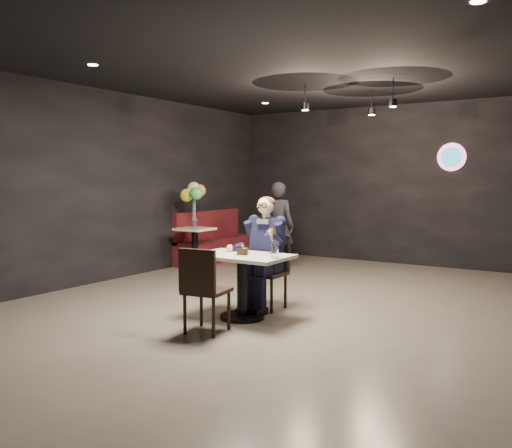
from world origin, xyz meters
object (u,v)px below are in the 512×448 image
Objects in this scene: main_table at (242,286)px; balloon_vase at (195,223)px; seated_man at (267,252)px; chair_near at (207,289)px; booth_bench at (215,236)px; side_table at (195,250)px; chair_far at (267,272)px; sundae_glass at (275,249)px; passerby at (279,226)px.

main_table is 3.48m from balloon_vase.
seated_man is 3.11m from balloon_vase.
chair_near is 3.94m from balloon_vase.
seated_man is at bearing 90.00° from main_table.
chair_near is 0.47× the size of booth_bench.
side_table is (0.30, -1.00, -0.14)m from booth_bench.
chair_far is 3.11m from side_table.
booth_bench is at bearing 136.09° from seated_man.
main_table is 7.09× the size of balloon_vase.
side_table is (-2.56, 2.97, -0.11)m from chair_near.
sundae_glass is at bearing -51.72° from chair_far.
booth_bench is 2.80× the size of side_table.
chair_near is (0.00, -0.66, 0.09)m from main_table.
balloon_vase is 1.48m from passerby.
chair_near is at bearing 104.04° from passerby.
chair_near reaches higher than balloon_vase.
booth_bench is 1.05m from side_table.
seated_man is 7.52× the size of sundae_glass.
side_table is at bearing 122.68° from chair_near.
main_table is 1.20× the size of chair_near.
passerby reaches higher than main_table.
chair_near reaches higher than main_table.
main_table is 0.66m from sundae_glass.
main_table is 3.45m from side_table.
chair_far is at bearing 81.87° from chair_near.
passerby is (1.26, 0.78, 0.43)m from side_table.
seated_man is 0.75m from sundae_glass.
side_table is (-2.56, 2.31, -0.02)m from main_table.
seated_man reaches higher than chair_near.
side_table is at bearing 0.00° from balloon_vase.
booth_bench reaches higher than sundae_glass.
sundae_glass is 3.58m from passerby.
side_table is 4.54× the size of balloon_vase.
seated_man is (0.00, 1.21, 0.26)m from chair_near.
balloon_vase is (-3.02, 2.34, -0.02)m from sundae_glass.
chair_far is 5.93× the size of balloon_vase.
booth_bench is 1.26× the size of passerby.
passerby is at bearing 101.05° from chair_near.
seated_man is 0.73× the size of booth_bench.
passerby is at bearing -8.12° from booth_bench.
main_table is 0.76× the size of seated_man.
side_table is 1.54m from passerby.
chair_near is 5.93× the size of balloon_vase.
chair_far is at bearing 90.00° from seated_man.
sundae_glass reaches higher than side_table.
side_table is at bearing 142.28° from sundae_glass.
seated_man is 3.13m from side_table.
chair_near is 3.98m from passerby.
booth_bench is 1.10m from balloon_vase.
side_table is 0.45× the size of passerby.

